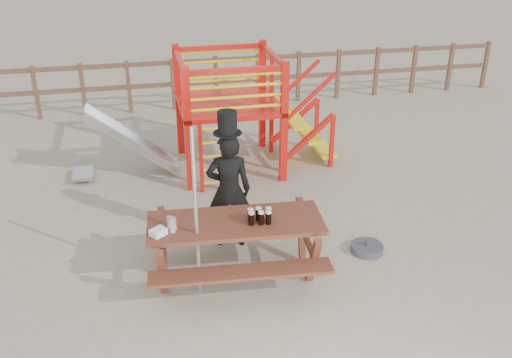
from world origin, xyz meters
The scene contains 10 objects.
ground centered at (0.00, 0.00, 0.00)m, with size 60.00×60.00×0.00m, color tan.
back_fence centered at (0.00, 7.00, 0.74)m, with size 15.09×0.09×1.20m.
playground_fort centered at (0.12, 3.58, 1.07)m, with size 4.71×1.84×2.10m.
picnic_table centered at (-0.32, 0.15, 0.53)m, with size 2.27×1.66×0.84m.
man_with_hat centered at (-0.26, 0.99, 0.88)m, with size 0.67×0.49×1.97m.
metal_pole centered at (-0.82, -0.02, 1.09)m, with size 0.05×0.05×2.18m, color #B2B2B7.
parasol_base centered at (1.56, 0.35, 0.05)m, with size 0.45×0.45×0.19m.
paper_bag centered at (-1.27, 0.03, 0.88)m, with size 0.18×0.14×0.08m, color white.
stout_pints centered at (-0.04, 0.06, 0.92)m, with size 0.30×0.19×0.17m.
empty_glasses centered at (-1.10, 0.12, 0.91)m, with size 0.11×0.18×0.15m.
Camera 1 is at (-1.39, -5.83, 4.38)m, focal length 40.00 mm.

